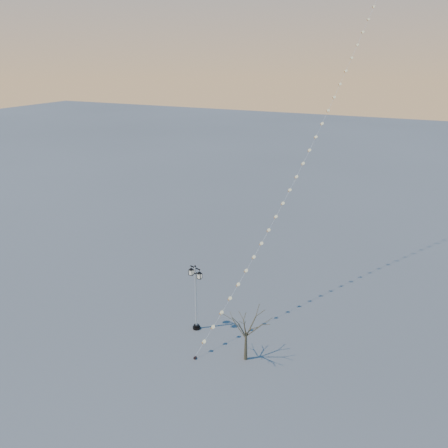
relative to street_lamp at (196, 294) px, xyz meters
The scene contains 4 objects.
ground 4.85m from the street_lamp, 89.14° to the right, with size 300.00×300.00×0.00m, color #5C5D5D.
street_lamp is the anchor object (origin of this frame).
bare_tree 5.69m from the street_lamp, 21.50° to the right, with size 2.53×2.53×4.20m.
kite_train 19.77m from the street_lamp, 67.36° to the left, with size 7.96×34.58×33.60m.
Camera 1 is at (16.51, -25.95, 21.55)m, focal length 37.91 mm.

